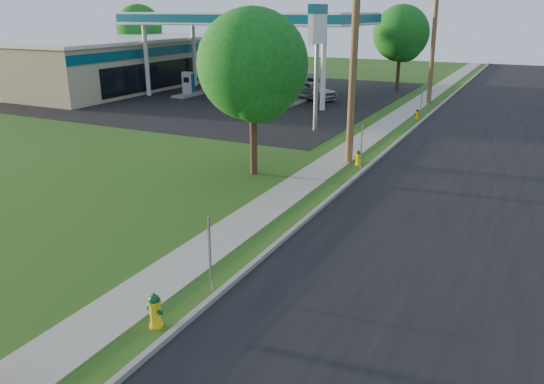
% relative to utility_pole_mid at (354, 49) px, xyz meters
% --- Properties ---
extents(road, '(8.00, 120.00, 0.02)m').
position_rel_utility_pole_mid_xyz_m(road, '(5.10, -7.00, -4.94)').
color(road, black).
rests_on(road, ground).
extents(curb, '(0.15, 120.00, 0.15)m').
position_rel_utility_pole_mid_xyz_m(curb, '(1.10, -7.00, -4.88)').
color(curb, gray).
rests_on(curb, ground).
extents(sidewalk, '(1.50, 120.00, 0.03)m').
position_rel_utility_pole_mid_xyz_m(sidewalk, '(-0.65, -7.00, -4.94)').
color(sidewalk, '#9C998E').
rests_on(sidewalk, ground).
extents(forecourt, '(26.00, 28.00, 0.02)m').
position_rel_utility_pole_mid_xyz_m(forecourt, '(-15.40, 15.00, -4.94)').
color(forecourt, black).
rests_on(forecourt, ground).
extents(utility_pole_mid, '(1.40, 0.32, 9.80)m').
position_rel_utility_pole_mid_xyz_m(utility_pole_mid, '(0.00, 0.00, 0.00)').
color(utility_pole_mid, brown).
rests_on(utility_pole_mid, ground).
extents(utility_pole_far, '(1.40, 0.32, 9.50)m').
position_rel_utility_pole_mid_xyz_m(utility_pole_far, '(0.00, 18.00, -0.15)').
color(utility_pole_far, brown).
rests_on(utility_pole_far, ground).
extents(sign_post_near, '(0.05, 0.04, 2.00)m').
position_rel_utility_pole_mid_xyz_m(sign_post_near, '(0.85, -12.80, -3.95)').
color(sign_post_near, gray).
rests_on(sign_post_near, ground).
extents(sign_post_mid, '(0.05, 0.04, 2.00)m').
position_rel_utility_pole_mid_xyz_m(sign_post_mid, '(0.85, -1.00, -3.95)').
color(sign_post_mid, gray).
rests_on(sign_post_mid, ground).
extents(sign_post_far, '(0.05, 0.04, 2.00)m').
position_rel_utility_pole_mid_xyz_m(sign_post_far, '(0.85, 11.20, -3.95)').
color(sign_post_far, gray).
rests_on(sign_post_far, ground).
extents(gas_canopy, '(18.18, 9.18, 6.40)m').
position_rel_utility_pole_mid_xyz_m(gas_canopy, '(-13.40, 15.00, 0.94)').
color(gas_canopy, silver).
rests_on(gas_canopy, ground).
extents(fuel_pump_nw, '(1.20, 3.20, 1.90)m').
position_rel_utility_pole_mid_xyz_m(fuel_pump_nw, '(-17.90, 13.00, -4.23)').
color(fuel_pump_nw, gray).
rests_on(fuel_pump_nw, ground).
extents(fuel_pump_ne, '(1.20, 3.20, 1.90)m').
position_rel_utility_pole_mid_xyz_m(fuel_pump_ne, '(-8.90, 13.00, -4.23)').
color(fuel_pump_ne, gray).
rests_on(fuel_pump_ne, ground).
extents(fuel_pump_sw, '(1.20, 3.20, 1.90)m').
position_rel_utility_pole_mid_xyz_m(fuel_pump_sw, '(-17.90, 17.00, -4.23)').
color(fuel_pump_sw, gray).
rests_on(fuel_pump_sw, ground).
extents(fuel_pump_se, '(1.20, 3.20, 1.90)m').
position_rel_utility_pole_mid_xyz_m(fuel_pump_se, '(-8.90, 17.00, -4.23)').
color(fuel_pump_se, gray).
rests_on(fuel_pump_se, ground).
extents(convenience_store, '(10.40, 22.40, 4.25)m').
position_rel_utility_pole_mid_xyz_m(convenience_store, '(-26.38, 15.00, -2.82)').
color(convenience_store, tan).
rests_on(convenience_store, ground).
extents(price_pylon, '(0.34, 2.04, 6.85)m').
position_rel_utility_pole_mid_xyz_m(price_pylon, '(-3.90, 5.50, 0.48)').
color(price_pylon, gray).
rests_on(price_pylon, ground).
extents(tree_verge, '(4.43, 4.43, 6.71)m').
position_rel_utility_pole_mid_xyz_m(tree_verge, '(-2.88, -3.63, -0.64)').
color(tree_verge, '#372214').
rests_on(tree_verge, ground).
extents(tree_lot, '(4.65, 4.65, 7.05)m').
position_rel_utility_pole_mid_xyz_m(tree_lot, '(-3.64, 23.70, -0.41)').
color(tree_lot, '#372214').
rests_on(tree_lot, ground).
extents(tree_back, '(4.74, 4.74, 7.18)m').
position_rel_utility_pole_mid_xyz_m(tree_back, '(-30.91, 23.09, -0.33)').
color(tree_back, '#372214').
rests_on(tree_back, ground).
extents(hydrant_near, '(0.43, 0.38, 0.82)m').
position_rel_utility_pole_mid_xyz_m(hydrant_near, '(0.56, -14.56, -4.55)').
color(hydrant_near, yellow).
rests_on(hydrant_near, ground).
extents(hydrant_mid, '(0.35, 0.32, 0.69)m').
position_rel_utility_pole_mid_xyz_m(hydrant_mid, '(0.54, -0.34, -4.62)').
color(hydrant_mid, '#EDC600').
rests_on(hydrant_mid, ground).
extents(hydrant_far, '(0.35, 0.31, 0.67)m').
position_rel_utility_pole_mid_xyz_m(hydrant_far, '(0.63, 11.39, -4.63)').
color(hydrant_far, '#FFC704').
rests_on(hydrant_far, ground).
extents(car_silver, '(4.65, 3.11, 1.47)m').
position_rel_utility_pole_mid_xyz_m(car_silver, '(-8.39, 15.69, -4.22)').
color(car_silver, '#A7A9AE').
rests_on(car_silver, ground).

